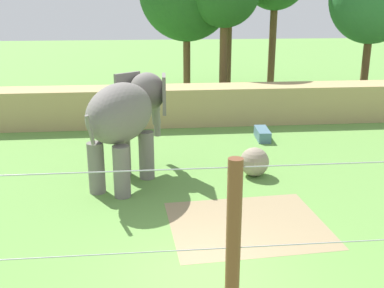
% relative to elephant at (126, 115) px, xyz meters
% --- Properties ---
extents(ground_plane, '(120.00, 120.00, 0.00)m').
position_rel_elephant_xyz_m(ground_plane, '(1.76, -5.50, -2.20)').
color(ground_plane, '#609342').
extents(dirt_patch, '(4.23, 3.59, 0.01)m').
position_rel_elephant_xyz_m(dirt_patch, '(3.19, -3.38, -2.20)').
color(dirt_patch, '#937F5B').
rests_on(dirt_patch, ground).
extents(embankment_wall, '(36.00, 1.80, 1.75)m').
position_rel_elephant_xyz_m(embankment_wall, '(1.76, 7.15, -1.33)').
color(embankment_wall, tan).
rests_on(embankment_wall, ground).
extents(elephant, '(3.03, 4.10, 3.32)m').
position_rel_elephant_xyz_m(elephant, '(0.00, 0.00, 0.00)').
color(elephant, slate).
rests_on(elephant, ground).
extents(enrichment_ball, '(0.97, 0.97, 0.97)m').
position_rel_elephant_xyz_m(enrichment_ball, '(4.16, 0.07, -1.72)').
color(enrichment_ball, gray).
rests_on(enrichment_ball, ground).
extents(cable_fence, '(10.17, 0.23, 3.43)m').
position_rel_elephant_xyz_m(cable_fence, '(1.81, -7.84, -0.48)').
color(cable_fence, brown).
rests_on(cable_fence, ground).
extents(feed_trough, '(0.59, 1.43, 0.44)m').
position_rel_elephant_xyz_m(feed_trough, '(5.47, 4.18, -1.98)').
color(feed_trough, slate).
rests_on(feed_trough, ground).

